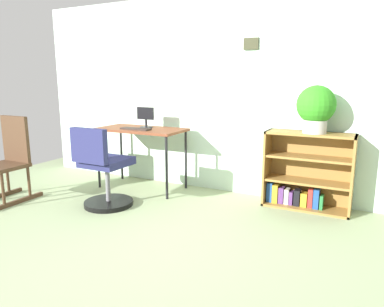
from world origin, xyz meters
TOP-DOWN VIEW (x-y plane):
  - ground_plane at (0.00, 0.00)m, footprint 6.24×6.24m
  - wall_back at (0.00, 2.15)m, footprint 5.20×0.12m
  - desk at (-0.87, 1.74)m, footprint 1.07×0.54m
  - monitor at (-0.84, 1.80)m, footprint 0.23×0.16m
  - keyboard at (-0.86, 1.61)m, footprint 0.38×0.12m
  - office_chair at (-0.83, 0.98)m, footprint 0.52×0.55m
  - rocking_chair at (-1.93, 0.71)m, footprint 0.42×0.64m
  - bookshelf_low at (1.06, 1.96)m, footprint 0.88×0.30m
  - potted_plant_on_shelf at (1.13, 1.90)m, footprint 0.38×0.38m

SIDE VIEW (x-z plane):
  - ground_plane at x=0.00m, z-range 0.00..0.00m
  - bookshelf_low at x=1.06m, z-range -0.04..0.76m
  - office_chair at x=-0.83m, z-range -0.06..0.81m
  - rocking_chair at x=-1.93m, z-range 0.00..0.94m
  - desk at x=-0.87m, z-range 0.31..1.06m
  - keyboard at x=-0.86m, z-range 0.75..0.77m
  - monitor at x=-0.84m, z-range 0.75..1.01m
  - potted_plant_on_shelf at x=1.13m, z-range 0.83..1.30m
  - wall_back at x=0.00m, z-range 0.00..2.31m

